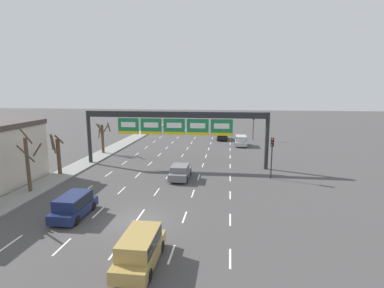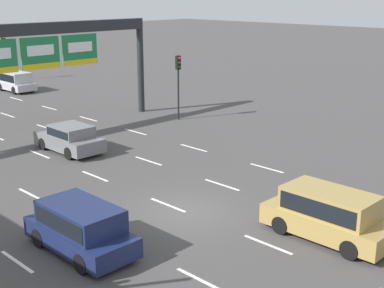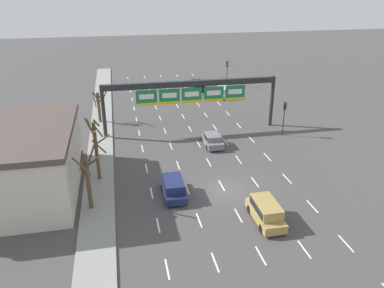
% 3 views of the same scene
% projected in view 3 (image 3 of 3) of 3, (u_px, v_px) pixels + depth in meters
% --- Properties ---
extents(ground_plane, '(220.00, 220.00, 0.00)m').
position_uv_depth(ground_plane, '(225.00, 191.00, 34.21)').
color(ground_plane, '#474444').
extents(sidewalk_left, '(2.80, 110.00, 0.15)m').
position_uv_depth(sidewalk_left, '(98.00, 204.00, 32.09)').
color(sidewalk_left, gray).
rests_on(sidewalk_left, ground_plane).
extents(lane_dashes, '(13.32, 67.00, 0.01)m').
position_uv_depth(lane_dashes, '(194.00, 136.00, 46.33)').
color(lane_dashes, white).
rests_on(lane_dashes, ground_plane).
extents(sign_gantry, '(21.86, 0.70, 6.56)m').
position_uv_depth(sign_gantry, '(191.00, 90.00, 45.72)').
color(sign_gantry, '#232628').
rests_on(sign_gantry, ground_plane).
extents(building_near, '(11.14, 13.68, 6.05)m').
position_uv_depth(building_near, '(11.00, 162.00, 32.83)').
color(building_near, beige).
rests_on(building_near, ground_plane).
extents(suv_black, '(1.87, 4.71, 1.51)m').
position_uv_depth(suv_black, '(198.00, 84.00, 66.21)').
color(suv_black, black).
rests_on(suv_black, ground_plane).
extents(suv_gold, '(1.86, 4.49, 1.76)m').
position_uv_depth(suv_gold, '(266.00, 211.00, 29.53)').
color(suv_gold, '#A88947').
rests_on(suv_gold, ground_plane).
extents(suv_silver, '(1.84, 3.94, 1.66)m').
position_uv_depth(suv_silver, '(224.00, 92.00, 61.57)').
color(suv_silver, '#B7B7BC').
rests_on(suv_silver, ground_plane).
extents(suv_navy, '(1.86, 4.19, 1.65)m').
position_uv_depth(suv_navy, '(173.00, 187.00, 33.08)').
color(suv_navy, '#19234C').
rests_on(suv_navy, ground_plane).
extents(car_grey, '(1.88, 4.22, 1.48)m').
position_uv_depth(car_grey, '(212.00, 139.00, 43.38)').
color(car_grey, slate).
rests_on(car_grey, ground_plane).
extents(traffic_light_near_gantry, '(0.30, 0.35, 4.28)m').
position_uv_depth(traffic_light_near_gantry, '(284.00, 112.00, 45.32)').
color(traffic_light_near_gantry, black).
rests_on(traffic_light_near_gantry, ground_plane).
extents(traffic_light_mid_block, '(0.30, 0.35, 4.55)m').
position_uv_depth(traffic_light_mid_block, '(227.00, 69.00, 66.88)').
color(traffic_light_mid_block, black).
rests_on(traffic_light_mid_block, ground_plane).
extents(tree_bare_closest, '(2.22, 2.24, 5.77)m').
position_uv_depth(tree_bare_closest, '(88.00, 176.00, 30.31)').
color(tree_bare_closest, brown).
rests_on(tree_bare_closest, sidewalk_left).
extents(tree_bare_second, '(2.00, 2.00, 4.42)m').
position_uv_depth(tree_bare_second, '(99.00, 104.00, 49.77)').
color(tree_bare_second, brown).
rests_on(tree_bare_second, sidewalk_left).
extents(tree_bare_third, '(1.70, 2.31, 6.01)m').
position_uv_depth(tree_bare_third, '(98.00, 152.00, 34.97)').
color(tree_bare_third, brown).
rests_on(tree_bare_third, sidewalk_left).
extents(tree_bare_furthest, '(1.57, 1.10, 4.34)m').
position_uv_depth(tree_bare_furthest, '(94.00, 136.00, 40.00)').
color(tree_bare_furthest, brown).
rests_on(tree_bare_furthest, sidewalk_left).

